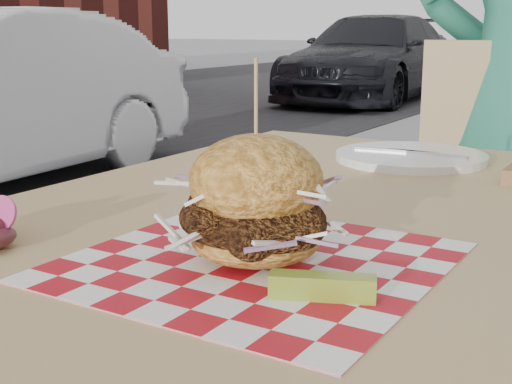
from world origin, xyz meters
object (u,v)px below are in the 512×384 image
car_dark (373,57)px  patio_chair (476,197)px  sandwich (256,207)px  patio_table (305,265)px

car_dark → patio_chair: 7.93m
car_dark → sandwich: bearing=-71.7°
patio_table → car_dark: bearing=111.9°
sandwich → patio_table: bearing=104.5°
car_dark → patio_table: size_ratio=3.21×
patio_table → sandwich: (0.06, -0.22, 0.14)m
patio_table → patio_chair: size_ratio=1.26×
car_dark → patio_chair: bearing=-69.0°
car_dark → patio_table: 8.88m
patio_table → sandwich: size_ratio=5.81×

